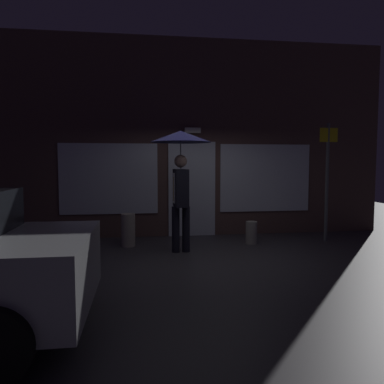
% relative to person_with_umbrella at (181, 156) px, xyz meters
% --- Properties ---
extents(ground_plane, '(18.00, 18.00, 0.00)m').
position_rel_person_with_umbrella_xyz_m(ground_plane, '(0.43, -0.61, -1.84)').
color(ground_plane, '#38353A').
extents(building_facade, '(9.32, 0.48, 4.57)m').
position_rel_person_with_umbrella_xyz_m(building_facade, '(0.43, 1.74, 0.42)').
color(building_facade, brown).
rests_on(building_facade, ground).
extents(person_with_umbrella, '(1.15, 1.15, 2.31)m').
position_rel_person_with_umbrella_xyz_m(person_with_umbrella, '(0.00, 0.00, 0.00)').
color(person_with_umbrella, black).
rests_on(person_with_umbrella, ground).
extents(street_sign_post, '(0.40, 0.07, 2.56)m').
position_rel_person_with_umbrella_xyz_m(street_sign_post, '(3.26, 0.58, -0.39)').
color(street_sign_post, '#595B60').
rests_on(street_sign_post, ground).
extents(sidewalk_bollard, '(0.28, 0.28, 0.67)m').
position_rel_person_with_umbrella_xyz_m(sidewalk_bollard, '(-1.02, 0.63, -1.50)').
color(sidewalk_bollard, '#B2A899').
rests_on(sidewalk_bollard, ground).
extents(sidewalk_bollard_2, '(0.24, 0.24, 0.47)m').
position_rel_person_with_umbrella_xyz_m(sidewalk_bollard_2, '(1.56, 0.52, -1.60)').
color(sidewalk_bollard_2, '#9E998E').
rests_on(sidewalk_bollard_2, ground).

